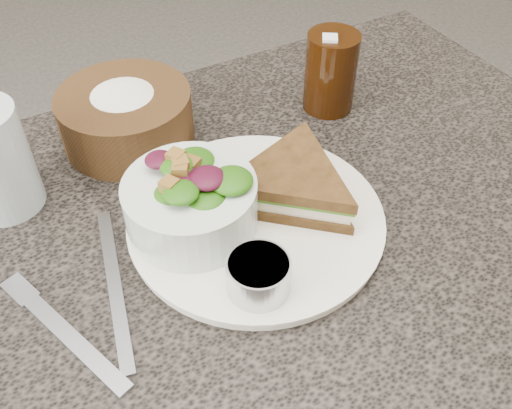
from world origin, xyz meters
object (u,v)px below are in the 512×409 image
object	(u,v)px
dinner_plate	(256,220)
bread_basket	(125,109)
salad_bowl	(190,197)
dining_table	(252,403)
sandwich	(292,184)
cola_glass	(331,68)
dressing_ramekin	(258,276)

from	to	relation	value
dinner_plate	bread_basket	distance (m)	0.23
salad_bowl	dining_table	bearing A→B (deg)	-45.23
dining_table	sandwich	xyz separation A→B (m)	(0.07, 0.03, 0.41)
cola_glass	salad_bowl	bearing A→B (deg)	-153.95
sandwich	salad_bowl	world-z (taller)	salad_bowl
sandwich	salad_bowl	distance (m)	0.12
bread_basket	sandwich	bearing A→B (deg)	-59.99
cola_glass	dressing_ramekin	bearing A→B (deg)	-135.46
sandwich	cola_glass	distance (m)	0.21
dressing_ramekin	dining_table	bearing A→B (deg)	68.08
dressing_ramekin	bread_basket	size ratio (longest dim) A/B	0.38
dinner_plate	sandwich	world-z (taller)	sandwich
dining_table	cola_glass	distance (m)	0.52
dressing_ramekin	dinner_plate	bearing A→B (deg)	62.64
salad_bowl	dinner_plate	bearing A→B (deg)	-18.60
bread_basket	cola_glass	xyz separation A→B (m)	(0.27, -0.06, 0.01)
salad_bowl	dressing_ramekin	bearing A→B (deg)	-79.09
dinner_plate	bread_basket	size ratio (longest dim) A/B	1.68
dinner_plate	cola_glass	xyz separation A→B (m)	(0.20, 0.15, 0.05)
dinner_plate	sandwich	size ratio (longest dim) A/B	1.62
sandwich	dressing_ramekin	world-z (taller)	sandwich
dining_table	dressing_ramekin	xyz separation A→B (m)	(-0.03, -0.06, 0.41)
sandwich	dressing_ramekin	bearing A→B (deg)	-94.39
sandwich	bread_basket	distance (m)	0.24
dressing_ramekin	bread_basket	distance (m)	0.30
bread_basket	cola_glass	size ratio (longest dim) A/B	1.40
dining_table	dressing_ramekin	distance (m)	0.41
dining_table	dressing_ramekin	size ratio (longest dim) A/B	15.83
dressing_ramekin	cola_glass	world-z (taller)	cola_glass
dinner_plate	dressing_ramekin	xyz separation A→B (m)	(-0.05, -0.09, 0.02)
salad_bowl	bread_basket	bearing A→B (deg)	91.51
salad_bowl	sandwich	bearing A→B (deg)	-8.72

